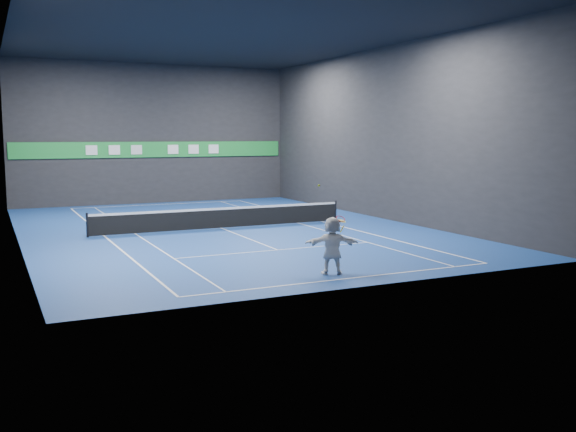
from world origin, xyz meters
name	(u,v)px	position (x,y,z in m)	size (l,w,h in m)	color
ground	(222,228)	(0.00, 0.00, 0.00)	(26.00, 26.00, 0.00)	navy
ceiling	(220,35)	(0.00, 0.00, 9.00)	(26.00, 26.00, 0.00)	black
wall_back	(154,134)	(0.00, 13.00, 4.50)	(18.00, 0.10, 9.00)	#242427
wall_front	(373,132)	(0.00, -13.00, 4.50)	(18.00, 0.10, 9.00)	#242427
wall_left	(12,133)	(-9.00, 0.00, 4.50)	(0.10, 26.00, 9.00)	#242427
wall_right	(382,134)	(9.00, 0.00, 4.50)	(0.10, 26.00, 9.00)	#242427
baseline_near	(351,278)	(0.00, -11.89, 0.00)	(10.98, 0.08, 0.01)	white
baseline_far	(160,204)	(0.00, 11.89, 0.00)	(10.98, 0.08, 0.01)	white
sideline_doubles_left	(104,236)	(-5.49, 0.00, 0.00)	(0.08, 23.78, 0.01)	white
sideline_doubles_right	(323,222)	(5.49, 0.00, 0.00)	(0.08, 23.78, 0.01)	white
sideline_singles_left	(136,234)	(-4.11, 0.00, 0.00)	(0.06, 23.78, 0.01)	white
sideline_singles_right	(299,223)	(4.11, 0.00, 0.00)	(0.06, 23.78, 0.01)	white
service_line_near	(278,250)	(0.00, -6.40, 0.00)	(8.23, 0.06, 0.01)	white
service_line_far	(184,214)	(0.00, 6.40, 0.00)	(8.23, 0.06, 0.01)	white
center_service_line	(222,228)	(0.00, 0.00, 0.00)	(0.06, 12.80, 0.01)	white
player	(332,245)	(-0.21, -11.09, 0.93)	(1.72, 0.55, 1.86)	white
tennis_ball	(319,185)	(-0.59, -10.86, 2.84)	(0.07, 0.07, 0.07)	#B3D022
tennis_net	(222,217)	(0.00, 0.00, 0.54)	(12.50, 0.10, 1.07)	black
sponsor_banner	(155,150)	(0.00, 12.93, 3.50)	(17.64, 0.11, 1.00)	green
tennis_racket	(341,220)	(0.12, -11.04, 1.71)	(0.45, 0.37, 0.58)	red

